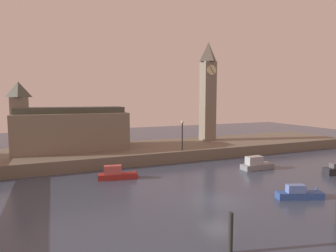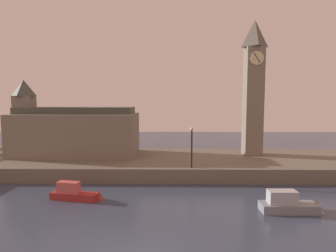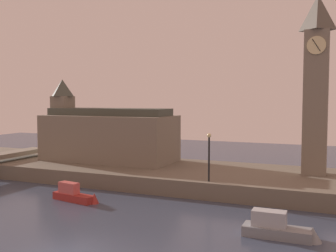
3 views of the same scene
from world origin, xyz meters
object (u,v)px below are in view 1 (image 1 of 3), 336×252
Objects in this scene: streetlamp at (182,132)px; mooring_post_left at (231,233)px; clock_tower at (208,90)px; parliament_hall at (69,129)px; boat_dinghy_red at (120,174)px; boat_tour_blue at (302,193)px; boat_cruiser_grey at (259,164)px.

streetlamp is 1.73× the size of mooring_post_left.
parliament_hall is (-22.46, -0.27, -5.55)m from clock_tower.
clock_tower reaches higher than boat_dinghy_red.
boat_tour_blue is (3.53, -17.11, -3.62)m from streetlamp.
mooring_post_left is 0.52× the size of boat_tour_blue.
boat_tour_blue is (13.44, -11.97, -0.08)m from boat_dinghy_red.
boat_cruiser_grey is (21.47, -14.15, -3.91)m from parliament_hall.
streetlamp is 11.71m from boat_dinghy_red.
streetlamp is at bearing -24.91° from parliament_hall.
mooring_post_left is (-7.40, -22.04, -2.86)m from streetlamp.
boat_dinghy_red is at bearing 138.32° from boat_tour_blue.
clock_tower is at bearing 0.69° from parliament_hall.
boat_dinghy_red is at bearing -146.03° from clock_tower.
clock_tower is 23.13m from parliament_hall.
boat_dinghy_red is (-2.51, 16.90, -0.68)m from mooring_post_left.
mooring_post_left is (-15.45, -29.00, -8.82)m from clock_tower.
boat_tour_blue is (17.94, -23.80, -4.03)m from parliament_hall.
mooring_post_left is 20.55m from boat_cruiser_grey.
boat_dinghy_red is (4.50, -11.83, -3.95)m from parliament_hall.
parliament_hall reaches higher than boat_dinghy_red.
clock_tower is 6.92× the size of mooring_post_left.
streetlamp is (-8.05, -6.96, -5.96)m from clock_tower.
parliament_hall is 26.01m from boat_cruiser_grey.
clock_tower reaches higher than parliament_hall.
boat_cruiser_grey is (7.06, -7.46, -3.51)m from streetlamp.
mooring_post_left is at bearing -81.56° from boat_dinghy_red.
clock_tower is 17.28m from boat_cruiser_grey.
clock_tower is 3.99× the size of streetlamp.
boat_cruiser_grey is at bearing 69.90° from boat_tour_blue.
boat_cruiser_grey is (14.46, 14.58, -0.64)m from mooring_post_left.
mooring_post_left reaches higher than boat_tour_blue.
mooring_post_left is 12.02m from boat_tour_blue.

